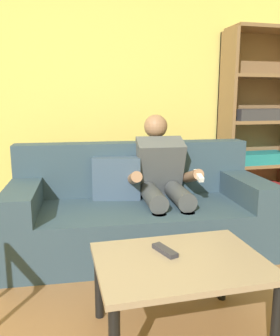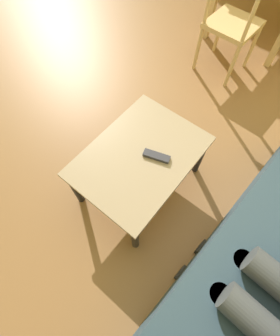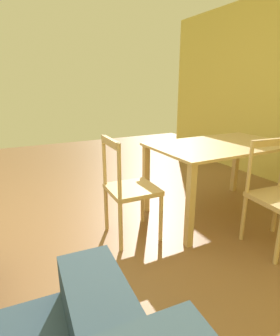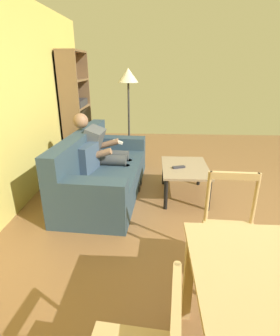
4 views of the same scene
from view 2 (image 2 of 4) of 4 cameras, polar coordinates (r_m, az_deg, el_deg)
name	(u,v)px [view 2 (image 2 of 4)]	position (r m, az deg, el deg)	size (l,w,h in m)	color
ground_plane	(154,102)	(2.41, 3.27, 15.21)	(8.68, 8.68, 0.00)	brown
coffee_table	(140,160)	(1.59, 0.00, 1.96)	(0.84, 0.61, 0.44)	gray
tv_remote	(157,156)	(1.52, 3.92, 2.83)	(0.05, 0.17, 0.02)	#2D2D38
dining_chair_facing_couch	(232,25)	(2.62, 20.77, 28.95)	(0.44, 0.44, 0.93)	tan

